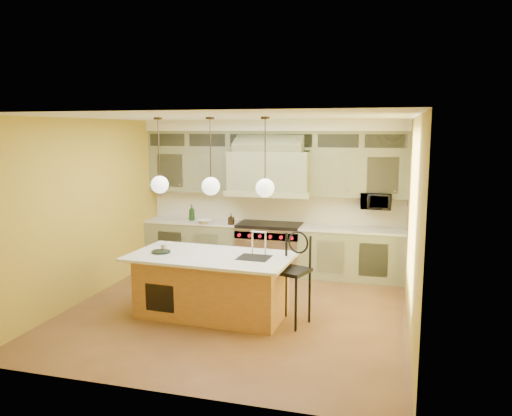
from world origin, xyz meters
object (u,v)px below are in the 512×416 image
(range, at_px, (270,248))
(kitchen_island, at_px, (213,284))
(counter_stool, at_px, (292,272))
(microwave, at_px, (376,201))

(range, xyz_separation_m, kitchen_island, (-0.28, -2.40, -0.01))
(kitchen_island, xyz_separation_m, counter_stool, (1.20, -0.01, 0.28))
(kitchen_island, relative_size, microwave, 4.46)
(kitchen_island, distance_m, microwave, 3.49)
(counter_stool, bearing_deg, kitchen_island, -161.58)
(range, bearing_deg, counter_stool, -69.28)
(kitchen_island, distance_m, counter_stool, 1.23)
(range, relative_size, microwave, 2.21)
(counter_stool, bearing_deg, range, 129.81)
(microwave, bearing_deg, counter_stool, -112.42)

